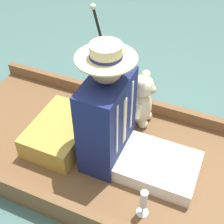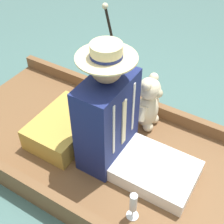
{
  "view_description": "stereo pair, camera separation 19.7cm",
  "coord_description": "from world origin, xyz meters",
  "views": [
    {
      "loc": [
        1.37,
        0.58,
        1.85
      ],
      "look_at": [
        0.03,
        -0.01,
        0.53
      ],
      "focal_mm": 50.0,
      "sensor_mm": 36.0,
      "label": 1
    },
    {
      "loc": [
        1.27,
        0.75,
        1.85
      ],
      "look_at": [
        0.03,
        -0.01,
        0.53
      ],
      "focal_mm": 50.0,
      "sensor_mm": 36.0,
      "label": 2
    }
  ],
  "objects": [
    {
      "name": "seat_cushion",
      "position": [
        0.04,
        -0.42,
        0.19
      ],
      "size": [
        0.55,
        0.39,
        0.18
      ],
      "color": "#B7933D",
      "rests_on": "punt_boat"
    },
    {
      "name": "wine_glass",
      "position": [
        0.37,
        0.35,
        0.24
      ],
      "size": [
        0.08,
        0.08,
        0.22
      ],
      "color": "silver",
      "rests_on": "punt_boat"
    },
    {
      "name": "teddy_bear",
      "position": [
        -0.4,
        0.06,
        0.32
      ],
      "size": [
        0.32,
        0.19,
        0.46
      ],
      "color": "beige",
      "rests_on": "punt_boat"
    },
    {
      "name": "seated_person",
      "position": [
        0.03,
        0.04,
        0.43
      ],
      "size": [
        0.45,
        0.82,
        0.9
      ],
      "rotation": [
        0.0,
        0.0,
        0.14
      ],
      "color": "white",
      "rests_on": "punt_boat"
    },
    {
      "name": "punt_boat",
      "position": [
        0.0,
        0.0,
        0.06
      ],
      "size": [
        1.16,
        2.64,
        0.21
      ],
      "color": "brown",
      "rests_on": "ground_plane"
    },
    {
      "name": "ground_plane",
      "position": [
        0.0,
        0.0,
        0.0
      ],
      "size": [
        16.0,
        16.0,
        0.0
      ],
      "primitive_type": "plane",
      "color": "#476B66"
    },
    {
      "name": "walking_cane",
      "position": [
        -0.48,
        -0.29,
        0.61
      ],
      "size": [
        0.04,
        0.24,
        0.88
      ],
      "color": "black",
      "rests_on": "punt_boat"
    }
  ]
}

